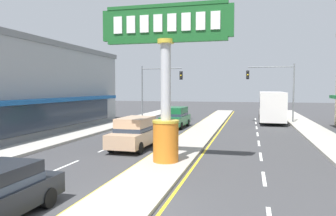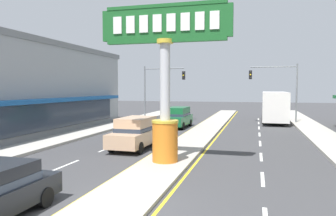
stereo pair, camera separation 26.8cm
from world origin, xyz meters
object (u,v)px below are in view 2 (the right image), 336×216
at_px(traffic_light_right_side, 279,83).
at_px(suv_far_right_lane, 135,132).
at_px(district_sign, 165,83).
at_px(suv_near_right_lane, 178,117).
at_px(bus_near_left_lane, 274,105).
at_px(traffic_light_left_side, 159,83).

distance_m(traffic_light_right_side, suv_far_right_lane, 19.80).
bearing_deg(district_sign, suv_far_right_lane, 129.10).
distance_m(suv_near_right_lane, bus_near_left_lane, 12.20).
bearing_deg(traffic_light_left_side, traffic_light_right_side, 0.57).
relative_size(district_sign, traffic_light_right_side, 1.21).
distance_m(suv_near_right_lane, suv_far_right_lane, 11.06).
distance_m(traffic_light_left_side, suv_near_right_lane, 7.70).
xyz_separation_m(traffic_light_right_side, bus_near_left_lane, (-0.28, 2.07, -2.38)).
xyz_separation_m(traffic_light_left_side, traffic_light_right_side, (12.89, 0.13, 0.00)).
bearing_deg(traffic_light_left_side, suv_far_right_lane, -78.11).
height_order(suv_near_right_lane, suv_far_right_lane, same).
distance_m(district_sign, bus_near_left_lane, 23.66).
height_order(district_sign, traffic_light_right_side, district_sign).
height_order(traffic_light_left_side, suv_near_right_lane, traffic_light_left_side).
bearing_deg(suv_near_right_lane, bus_near_left_lane, 42.18).
xyz_separation_m(suv_near_right_lane, suv_far_right_lane, (-0.00, -11.06, 0.00)).
bearing_deg(bus_near_left_lane, suv_near_right_lane, -137.82).
distance_m(traffic_light_left_side, traffic_light_right_side, 12.89).
distance_m(district_sign, suv_near_right_lane, 15.15).
bearing_deg(bus_near_left_lane, traffic_light_right_side, -82.15).
relative_size(suv_near_right_lane, suv_far_right_lane, 1.00).
distance_m(traffic_light_left_side, bus_near_left_lane, 13.02).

